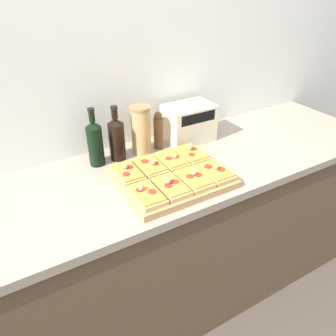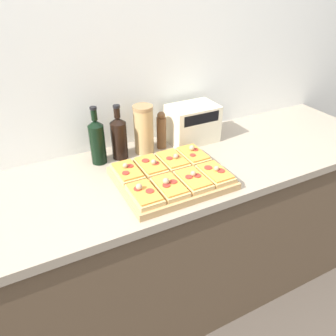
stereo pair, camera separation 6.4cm
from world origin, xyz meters
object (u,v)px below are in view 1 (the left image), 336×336
olive_oil_bottle (95,142)px  grain_jar_tall (141,130)px  cutting_board (171,178)px  pepper_mill (158,131)px  toaster_oven (189,123)px  wine_bottle (117,138)px

olive_oil_bottle → grain_jar_tall: 0.23m
cutting_board → pepper_mill: size_ratio=2.34×
cutting_board → pepper_mill: bearing=71.3°
pepper_mill → toaster_oven: bearing=-0.3°
olive_oil_bottle → pepper_mill: (0.33, 0.00, -0.02)m
grain_jar_tall → toaster_oven: grain_jar_tall is taller
cutting_board → pepper_mill: (0.10, 0.30, 0.08)m
cutting_board → grain_jar_tall: bearing=88.9°
toaster_oven → olive_oil_bottle: bearing=179.9°
cutting_board → wine_bottle: bearing=112.1°
grain_jar_tall → pepper_mill: size_ratio=1.24×
cutting_board → toaster_oven: (0.29, 0.30, 0.08)m
olive_oil_bottle → toaster_oven: (0.51, -0.00, -0.02)m
cutting_board → toaster_oven: bearing=46.6°
wine_bottle → toaster_oven: size_ratio=0.97×
wine_bottle → pepper_mill: (0.23, 0.00, -0.01)m
cutting_board → grain_jar_tall: size_ratio=1.89×
olive_oil_bottle → grain_jar_tall: size_ratio=1.15×
toaster_oven → grain_jar_tall: bearing=179.8°
pepper_mill → toaster_oven: size_ratio=0.71×
wine_bottle → toaster_oven: 0.41m
pepper_mill → olive_oil_bottle: bearing=-180.0°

